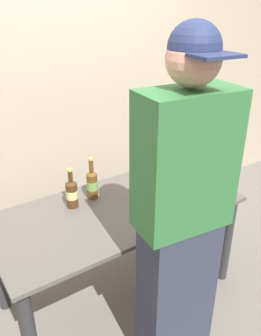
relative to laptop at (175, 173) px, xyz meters
name	(u,v)px	position (x,y,z in m)	size (l,w,h in m)	color
ground_plane	(119,290)	(-0.55, -0.09, -0.77)	(8.00, 8.00, 0.00)	slate
desk	(118,223)	(-0.55, -0.09, -0.18)	(1.57, 0.76, 0.71)	#56514C
laptop	(175,173)	(0.00, 0.00, 0.00)	(0.31, 0.31, 0.24)	#383D4C
beer_bottle_green	(72,193)	(-0.78, 0.08, 0.05)	(0.08, 0.08, 0.27)	#472B14
beer_bottle_dark	(92,184)	(-0.62, 0.10, 0.05)	(0.07, 0.07, 0.29)	brown
person_figure	(181,226)	(-0.58, -0.70, 0.18)	(0.45, 0.33, 1.84)	#2D3347
coffee_mug	(158,198)	(-0.31, -0.20, -0.01)	(0.11, 0.08, 0.09)	#BF4C33
back_wall	(52,88)	(-0.55, 0.84, 0.53)	(6.00, 0.10, 2.60)	tan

